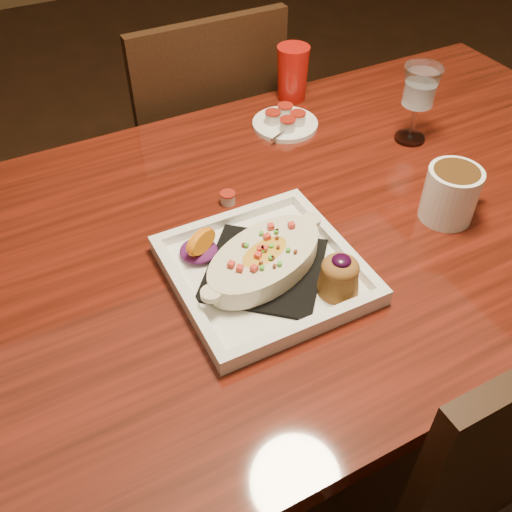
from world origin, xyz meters
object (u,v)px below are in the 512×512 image
red_tumbler (292,73)px  plate (270,265)px  table (320,247)px  saucer (285,122)px  coffee_mug (452,192)px  goblet (420,91)px  chair_far (199,153)px

red_tumbler → plate: bearing=-123.8°
table → red_tumbler: 0.46m
plate → red_tumbler: red_tumbler is taller
red_tumbler → saucer: bearing=-126.3°
coffee_mug → goblet: goblet is taller
chair_far → goblet: (0.30, -0.51, 0.36)m
red_tumbler → coffee_mug: bearing=-86.7°
goblet → saucer: bearing=141.6°
chair_far → goblet: chair_far is taller
goblet → saucer: 0.30m
table → coffee_mug: coffee_mug is taller
table → goblet: 0.39m
coffee_mug → goblet: size_ratio=0.82×
plate → goblet: 0.53m
table → goblet: goblet is taller
plate → saucer: (0.26, 0.40, -0.01)m
plate → goblet: (0.48, 0.23, 0.09)m
chair_far → plate: (-0.18, -0.74, 0.27)m
table → saucer: saucer is taller
chair_far → coffee_mug: size_ratio=6.76×
table → coffee_mug: 0.27m
table → red_tumbler: red_tumbler is taller
plate → goblet: bearing=26.0°
plate → goblet: size_ratio=1.79×
table → plate: (-0.18, -0.11, 0.12)m
coffee_mug → saucer: 0.43m
plate → coffee_mug: (0.37, -0.01, 0.03)m
coffee_mug → red_tumbler: size_ratio=1.07×
coffee_mug → chair_far: bearing=100.2°
chair_far → plate: size_ratio=3.11×
chair_far → saucer: (0.08, -0.34, 0.26)m
table → chair_far: chair_far is taller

